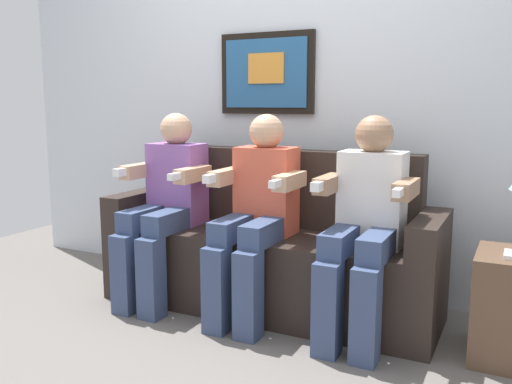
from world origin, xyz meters
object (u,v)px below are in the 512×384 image
(person_on_left, at_px, (166,200))
(spare_remote_on_table, at_px, (508,254))
(person_on_right, at_px, (365,219))
(couch, at_px, (270,254))
(person_in_middle, at_px, (257,209))

(person_on_left, xyz_separation_m, spare_remote_on_table, (1.83, 0.00, -0.10))
(person_on_left, distance_m, person_on_right, 1.19)
(person_on_left, bearing_deg, spare_remote_on_table, 0.04)
(couch, xyz_separation_m, spare_remote_on_table, (1.24, -0.17, 0.20))
(person_on_left, distance_m, spare_remote_on_table, 1.83)
(person_on_left, xyz_separation_m, person_on_right, (1.19, 0.00, 0.00))
(person_on_left, bearing_deg, person_on_right, 0.00)
(person_on_right, bearing_deg, couch, 164.24)
(person_in_middle, bearing_deg, couch, 89.98)
(couch, relative_size, person_on_left, 1.72)
(couch, relative_size, person_in_middle, 1.72)
(person_on_left, height_order, spare_remote_on_table, person_on_left)
(couch, bearing_deg, person_on_left, -164.24)
(couch, height_order, person_on_left, person_on_left)
(person_on_right, bearing_deg, person_in_middle, 180.00)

